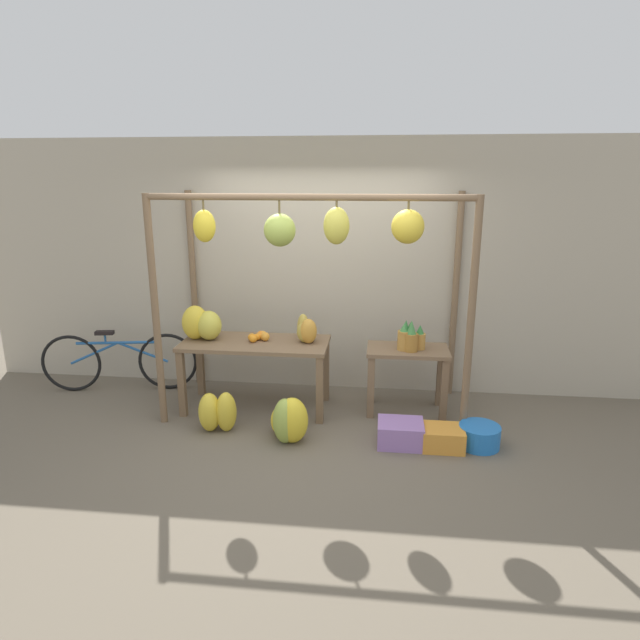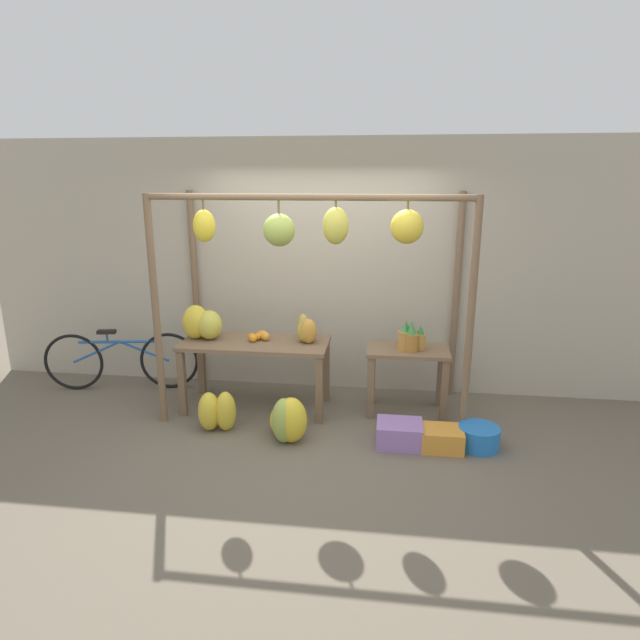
{
  "view_description": "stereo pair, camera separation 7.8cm",
  "coord_description": "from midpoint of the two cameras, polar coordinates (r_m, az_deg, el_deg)",
  "views": [
    {
      "loc": [
        0.65,
        -4.43,
        2.39
      ],
      "look_at": [
        0.06,
        0.73,
        0.99
      ],
      "focal_mm": 30.0,
      "sensor_mm": 36.0,
      "label": 1
    },
    {
      "loc": [
        0.73,
        -4.42,
        2.39
      ],
      "look_at": [
        0.06,
        0.73,
        0.99
      ],
      "focal_mm": 30.0,
      "sensor_mm": 36.0,
      "label": 2
    }
  ],
  "objects": [
    {
      "name": "ground_plane",
      "position": [
        5.08,
        -1.35,
        -12.98
      ],
      "size": [
        20.0,
        20.0,
        0.0
      ],
      "primitive_type": "plane",
      "color": "#665B4C"
    },
    {
      "name": "parked_bicycle",
      "position": [
        6.54,
        -20.11,
        -4.03
      ],
      "size": [
        1.73,
        0.34,
        0.71
      ],
      "color": "black",
      "rests_on": "ground_plane"
    },
    {
      "name": "fruit_crate_white",
      "position": [
        5.06,
        8.9,
        -11.9
      ],
      "size": [
        0.42,
        0.34,
        0.22
      ],
      "color": "#9970B7",
      "rests_on": "ground_plane"
    },
    {
      "name": "fruit_crate_purple",
      "position": [
        5.07,
        13.3,
        -12.21
      ],
      "size": [
        0.37,
        0.3,
        0.2
      ],
      "color": "orange",
      "rests_on": "ground_plane"
    },
    {
      "name": "banana_pile_on_table",
      "position": [
        5.7,
        -12.04,
        -0.35
      ],
      "size": [
        0.51,
        0.37,
        0.36
      ],
      "color": "gold",
      "rests_on": "display_table_main"
    },
    {
      "name": "orange_pile",
      "position": [
        5.59,
        -6.04,
        -1.73
      ],
      "size": [
        0.22,
        0.21,
        0.09
      ],
      "color": "orange",
      "rests_on": "display_table_main"
    },
    {
      "name": "display_table_main",
      "position": [
        5.6,
        -6.48,
        -3.35
      ],
      "size": [
        1.51,
        0.67,
        0.74
      ],
      "color": "brown",
      "rests_on": "ground_plane"
    },
    {
      "name": "banana_pile_ground_left",
      "position": [
        5.31,
        -10.58,
        -9.56
      ],
      "size": [
        0.42,
        0.28,
        0.4
      ],
      "color": "gold",
      "rests_on": "ground_plane"
    },
    {
      "name": "pineapple_cluster",
      "position": [
        5.44,
        9.95,
        -1.95
      ],
      "size": [
        0.28,
        0.2,
        0.32
      ],
      "color": "#B27F38",
      "rests_on": "display_table_side"
    },
    {
      "name": "banana_pile_ground_right",
      "position": [
        5.05,
        -3.11,
        -10.63
      ],
      "size": [
        0.4,
        0.44,
        0.44
      ],
      "color": "yellow",
      "rests_on": "ground_plane"
    },
    {
      "name": "papaya_pile",
      "position": [
        5.47,
        -1.02,
        -1.14
      ],
      "size": [
        0.26,
        0.27,
        0.29
      ],
      "color": "#B2993D",
      "rests_on": "display_table_main"
    },
    {
      "name": "blue_bucket",
      "position": [
        5.18,
        16.99,
        -11.86
      ],
      "size": [
        0.37,
        0.37,
        0.2
      ],
      "color": "blue",
      "rests_on": "ground_plane"
    },
    {
      "name": "stall_awning",
      "position": [
        5.0,
        0.06,
        6.95
      ],
      "size": [
        3.01,
        1.24,
        2.24
      ],
      "color": "brown",
      "rests_on": "ground_plane"
    },
    {
      "name": "shop_wall_back",
      "position": [
        6.01,
        0.68,
        5.61
      ],
      "size": [
        8.0,
        0.08,
        2.8
      ],
      "color": "#B2A893",
      "rests_on": "ground_plane"
    },
    {
      "name": "display_table_side",
      "position": [
        5.58,
        9.69,
        -4.73
      ],
      "size": [
        0.83,
        0.49,
        0.69
      ],
      "color": "brown",
      "rests_on": "ground_plane"
    }
  ]
}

